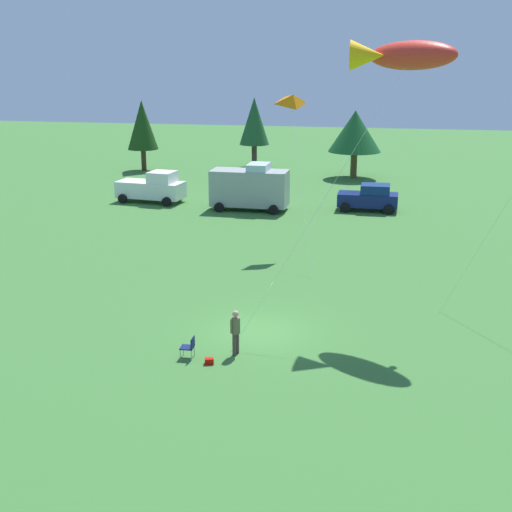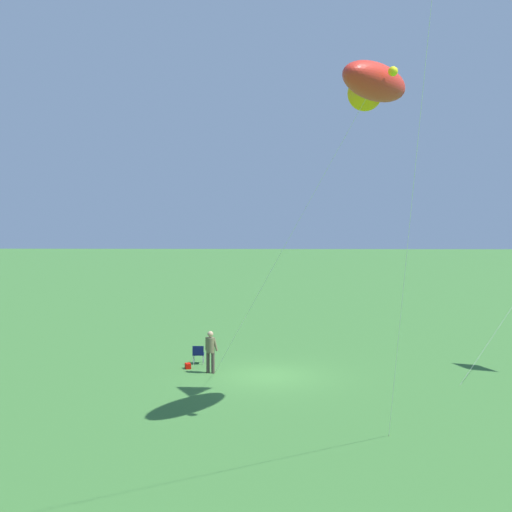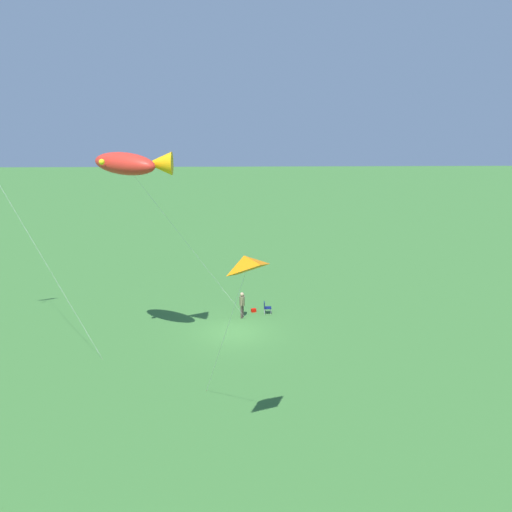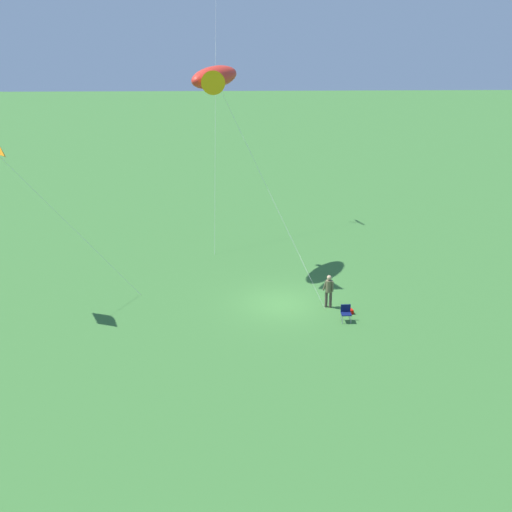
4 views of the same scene
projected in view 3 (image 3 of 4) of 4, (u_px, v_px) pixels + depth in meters
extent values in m
plane|color=#3A7131|center=(235.00, 332.00, 36.88)|extent=(160.00, 160.00, 0.00)
cylinder|color=#4A3A34|center=(243.00, 311.00, 39.18)|extent=(0.14, 0.14, 0.85)
cylinder|color=#4A3A34|center=(242.00, 312.00, 38.98)|extent=(0.14, 0.14, 0.85)
cylinder|color=brown|center=(242.00, 301.00, 38.88)|extent=(0.43, 0.43, 0.62)
sphere|color=tan|center=(242.00, 294.00, 38.76)|extent=(0.24, 0.24, 0.24)
cylinder|color=brown|center=(244.00, 300.00, 39.04)|extent=(0.12, 0.12, 0.55)
cylinder|color=brown|center=(242.00, 302.00, 38.67)|extent=(0.16, 0.24, 0.56)
cube|color=#0C164B|center=(268.00, 308.00, 39.76)|extent=(0.49, 0.49, 0.04)
cube|color=#0C164B|center=(264.00, 305.00, 39.70)|extent=(0.05, 0.48, 0.40)
cylinder|color=#A5A8AD|center=(271.00, 310.00, 40.03)|extent=(0.03, 0.03, 0.42)
cylinder|color=#A5A8AD|center=(271.00, 312.00, 39.62)|extent=(0.03, 0.03, 0.42)
cylinder|color=#A5A8AD|center=(264.00, 310.00, 40.01)|extent=(0.03, 0.03, 0.42)
cylinder|color=#A5A8AD|center=(265.00, 312.00, 39.61)|extent=(0.03, 0.03, 0.42)
cube|color=red|center=(254.00, 310.00, 40.17)|extent=(0.37, 0.30, 0.22)
ellipsoid|color=red|center=(125.00, 164.00, 30.61)|extent=(4.05, 3.20, 1.24)
cone|color=#F9B20E|center=(159.00, 164.00, 30.65)|extent=(1.36, 1.21, 1.21)
sphere|color=yellow|center=(102.00, 162.00, 30.19)|extent=(0.30, 0.30, 0.30)
cylinder|color=silver|center=(193.00, 250.00, 34.82)|extent=(6.23, 5.57, 10.78)
cylinder|color=#4C3823|center=(246.00, 319.00, 39.02)|extent=(0.04, 0.04, 0.01)
cylinder|color=silver|center=(14.00, 210.00, 30.95)|extent=(7.96, 0.21, 16.88)
cylinder|color=#4C3823|center=(102.00, 359.00, 33.24)|extent=(0.04, 0.04, 0.01)
pyramid|color=orange|center=(244.00, 263.00, 21.91)|extent=(1.91, 1.89, 0.93)
cylinder|color=silver|center=(223.00, 339.00, 25.83)|extent=(1.99, 5.97, 8.11)
cylinder|color=#4C3823|center=(207.00, 390.00, 29.78)|extent=(0.04, 0.04, 0.01)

